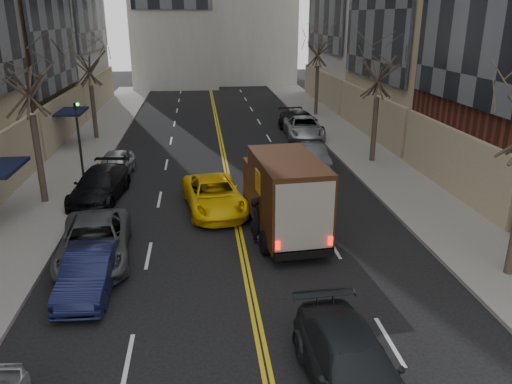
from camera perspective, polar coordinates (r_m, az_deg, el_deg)
The scene contains 18 objects.
sidewalk_left at distance 32.01m, azimuth -19.99°, elevation 3.28°, with size 4.00×66.00×0.15m, color slate.
sidewalk_right at distance 32.80m, azimuth 12.28°, elevation 4.40°, with size 4.00×66.00×0.15m, color slate.
tree_lf_mid at distance 24.19m, azimuth -24.99°, elevation 13.53°, with size 3.20×3.20×8.91m.
tree_lf_far at distance 36.79m, azimuth -18.71°, elevation 14.87°, with size 3.20×3.20×8.12m.
tree_rt_mid at distance 29.86m, azimuth 14.00°, elevation 14.71°, with size 3.20×3.20×8.32m.
tree_rt_far at distance 44.20m, azimuth 7.19°, elevation 17.25°, with size 3.20×3.20×9.11m.
traffic_signal at distance 26.27m, azimuth -19.61°, elevation 6.15°, with size 0.29×0.26×4.70m.
ups_truck at distance 19.77m, azimuth 3.21°, elevation -0.38°, with size 2.86×6.22×3.32m.
observer_sedan at distance 12.38m, azimuth 11.00°, elevation -19.20°, with size 2.30×5.06×1.44m.
taxi at distance 22.62m, azimuth -4.83°, elevation -0.35°, with size 2.41×5.23×1.45m, color yellow.
pedestrian at distance 19.36m, azimuth -0.03°, elevation -3.20°, with size 0.67×0.44×1.83m, color black.
parked_lf_b at distance 16.95m, azimuth -18.49°, elevation -8.63°, with size 1.45×4.15×1.37m, color #101433.
parked_lf_c at distance 18.92m, azimuth -17.99°, elevation -5.38°, with size 2.43×5.28×1.47m, color #484B4F.
parked_lf_d at distance 24.99m, azimuth -17.43°, elevation 0.77°, with size 2.06×5.08×1.47m, color black.
parked_lf_e at distance 28.21m, azimuth -15.82°, elevation 2.99°, with size 1.69×4.19×1.43m, color #A6A9AE.
parked_rt_a at distance 29.35m, azimuth 6.59°, elevation 4.09°, with size 1.36×3.90×1.29m, color #44484B.
parked_rt_b at distance 36.29m, azimuth 5.47°, elevation 7.32°, with size 2.55×5.53×1.54m, color #ADB1B5.
parked_rt_c at distance 37.63m, azimuth 5.12°, elevation 7.83°, with size 2.27×5.58×1.62m, color black.
Camera 1 is at (-1.42, -2.97, 8.40)m, focal length 35.00 mm.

